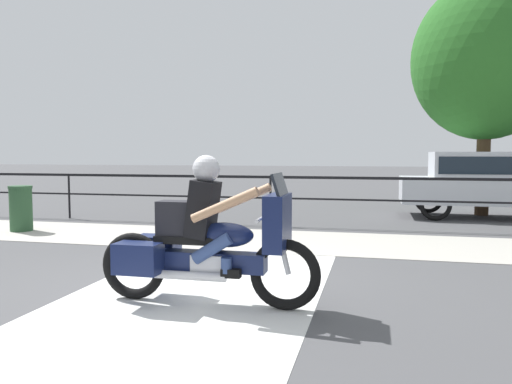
% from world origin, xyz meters
% --- Properties ---
extents(ground_plane, '(120.00, 120.00, 0.00)m').
position_xyz_m(ground_plane, '(0.00, 0.00, 0.00)').
color(ground_plane, '#4C4C4F').
extents(sidewalk_band, '(44.00, 2.40, 0.01)m').
position_xyz_m(sidewalk_band, '(0.00, 3.40, 0.01)').
color(sidewalk_band, '#B7B2A8').
rests_on(sidewalk_band, ground).
extents(crosswalk_band, '(2.78, 6.00, 0.01)m').
position_xyz_m(crosswalk_band, '(0.31, -0.20, 0.00)').
color(crosswalk_band, silver).
rests_on(crosswalk_band, ground).
extents(fence_railing, '(36.00, 0.05, 1.11)m').
position_xyz_m(fence_railing, '(0.00, 5.36, 0.88)').
color(fence_railing, black).
rests_on(fence_railing, ground).
extents(motorcycle, '(2.43, 0.76, 1.59)m').
position_xyz_m(motorcycle, '(0.54, -0.60, 0.69)').
color(motorcycle, black).
rests_on(motorcycle, ground).
extents(parked_car, '(4.11, 1.77, 1.65)m').
position_xyz_m(parked_car, '(4.87, 7.80, 0.95)').
color(parked_car, '#B7BCC4').
rests_on(parked_car, ground).
extents(trash_bin, '(0.47, 0.47, 0.94)m').
position_xyz_m(trash_bin, '(-4.83, 3.28, 0.47)').
color(trash_bin, '#284C2D').
rests_on(trash_bin, ground).
extents(tree_behind_sign, '(3.74, 3.74, 6.08)m').
position_xyz_m(tree_behind_sign, '(5.00, 8.45, 4.01)').
color(tree_behind_sign, brown).
rests_on(tree_behind_sign, ground).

